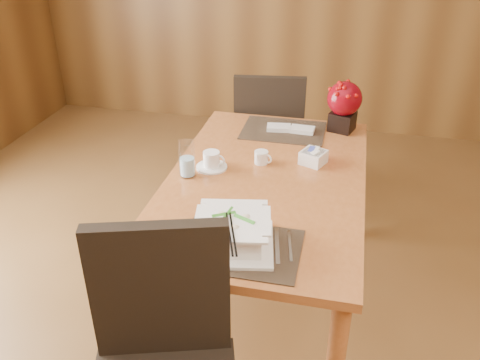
% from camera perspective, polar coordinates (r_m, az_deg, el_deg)
% --- Properties ---
extents(dining_table, '(0.90, 1.50, 0.75)m').
position_cam_1_polar(dining_table, '(2.39, 2.86, -1.82)').
color(dining_table, '#AD6230').
rests_on(dining_table, ground).
extents(placemat_near, '(0.45, 0.33, 0.01)m').
position_cam_1_polar(placemat_near, '(1.89, -0.06, -7.69)').
color(placemat_near, black).
rests_on(placemat_near, dining_table).
extents(placemat_far, '(0.45, 0.33, 0.01)m').
position_cam_1_polar(placemat_far, '(2.83, 4.90, 5.57)').
color(placemat_far, black).
rests_on(placemat_far, dining_table).
extents(soup_setting, '(0.35, 0.35, 0.12)m').
position_cam_1_polar(soup_setting, '(1.87, -0.83, -5.95)').
color(soup_setting, white).
rests_on(soup_setting, dining_table).
extents(coffee_cup, '(0.15, 0.15, 0.08)m').
position_cam_1_polar(coffee_cup, '(2.42, -3.22, 2.13)').
color(coffee_cup, white).
rests_on(coffee_cup, dining_table).
extents(water_glass, '(0.08, 0.08, 0.17)m').
position_cam_1_polar(water_glass, '(2.34, -5.97, 2.34)').
color(water_glass, silver).
rests_on(water_glass, dining_table).
extents(creamer_jug, '(0.11, 0.11, 0.06)m').
position_cam_1_polar(creamer_jug, '(2.46, 2.41, 2.57)').
color(creamer_jug, white).
rests_on(creamer_jug, dining_table).
extents(sugar_caddy, '(0.14, 0.14, 0.07)m').
position_cam_1_polar(sugar_caddy, '(2.48, 8.24, 2.55)').
color(sugar_caddy, white).
rests_on(sugar_caddy, dining_table).
extents(berry_decor, '(0.19, 0.19, 0.28)m').
position_cam_1_polar(berry_decor, '(2.83, 11.61, 8.45)').
color(berry_decor, black).
rests_on(berry_decor, dining_table).
extents(napkins_far, '(0.26, 0.10, 0.02)m').
position_cam_1_polar(napkins_far, '(2.82, 5.88, 5.74)').
color(napkins_far, silver).
rests_on(napkins_far, dining_table).
extents(bread_plate, '(0.15, 0.15, 0.01)m').
position_cam_1_polar(bread_plate, '(1.98, -9.96, -6.29)').
color(bread_plate, white).
rests_on(bread_plate, dining_table).
extents(far_chair, '(0.51, 0.51, 0.96)m').
position_cam_1_polar(far_chair, '(3.29, 3.25, 5.17)').
color(far_chair, black).
rests_on(far_chair, ground).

